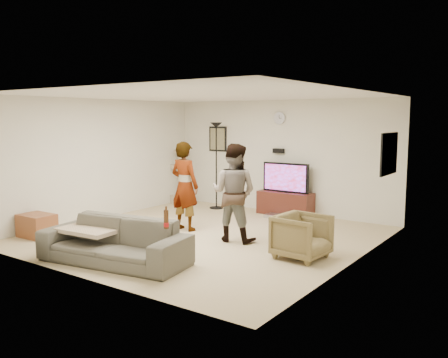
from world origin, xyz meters
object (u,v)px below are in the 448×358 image
Objects in this scene: floor_lamp at (216,166)px; cat_tree at (180,176)px; tv_stand at (285,203)px; beer_bottle at (166,219)px; tv at (286,177)px; sofa at (114,241)px; person_left at (185,186)px; side_table at (37,226)px; person_right at (234,193)px; armchair at (302,236)px.

floor_lamp is 1.19m from cat_tree.
beer_bottle is at bearing -82.02° from tv_stand.
beer_bottle is (2.31, -4.28, -0.23)m from floor_lamp.
tv_stand is 0.57m from tv.
tv reaches higher than sofa.
tv reaches higher than beer_bottle.
tv is 0.80× the size of cat_tree.
person_left is at bearing -69.16° from floor_lamp.
tv is 0.64× the size of person_left.
tv_stand reaches higher than side_table.
beer_bottle is 0.41× the size of side_table.
tv is 2.83m from cat_tree.
armchair is at bearing 159.36° from person_right.
cat_tree is at bearing -175.53° from tv_stand.
tv is at bearing -92.59° from person_right.
side_table is (-4.43, -1.54, -0.13)m from armchair.
tv_stand is 2.58m from person_right.
floor_lamp is 8.02× the size of beer_bottle.
floor_lamp is at bearing -171.00° from tv.
floor_lamp reaches higher than tv_stand.
floor_lamp reaches higher than tv.
tv is at bearing 9.00° from floor_lamp.
beer_bottle is (3.46, -4.33, 0.10)m from cat_tree.
tv reaches higher than tv_stand.
tv_stand is at bearing -109.16° from person_left.
cat_tree is 0.60× the size of sofa.
tv is at bearing 57.94° from side_table.
person_left reaches higher than tv.
beer_bottle is at bearing -82.02° from tv.
person_right is 2.08m from beer_bottle.
tv_stand is 2.58m from person_left.
person_right is at bearing -82.63° from tv_stand.
floor_lamp is 4.52m from sofa.
tv_stand is 0.72× the size of person_right.
person_right reaches higher than tv.
tv is 4.59m from sofa.
person_left is 2.30m from sofa.
cat_tree is 4.10m from side_table.
beer_bottle is at bearing -4.36° from side_table.
cat_tree is at bearing -175.53° from tv.
armchair is at bearing -57.69° from tv.
person_right is at bearing 98.73° from beer_bottle.
floor_lamp is 3.28× the size of side_table.
person_left is 1.21m from person_right.
tv is 2.52m from person_left.
sofa is at bearing 134.65° from armchair.
side_table is (-1.81, -1.94, -0.63)m from person_left.
cat_tree is (-2.82, -0.22, -0.15)m from tv.
side_table is (-2.30, 0.25, -0.12)m from sofa.
cat_tree is 0.80× the size of person_right.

